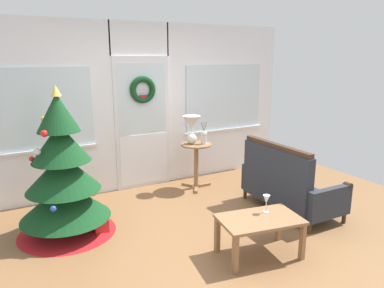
# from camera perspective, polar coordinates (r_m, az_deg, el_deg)

# --- Properties ---
(ground_plane) EXTENTS (6.76, 6.76, 0.00)m
(ground_plane) POSITION_cam_1_polar(r_m,az_deg,el_deg) (4.39, 3.03, -14.38)
(ground_plane) COLOR brown
(back_wall_with_door) EXTENTS (5.20, 0.19, 2.55)m
(back_wall_with_door) POSITION_cam_1_polar(r_m,az_deg,el_deg) (5.80, -7.88, 5.77)
(back_wall_with_door) COLOR white
(back_wall_with_door) RESTS_ON ground
(christmas_tree) EXTENTS (1.13, 1.13, 1.74)m
(christmas_tree) POSITION_cam_1_polar(r_m,az_deg,el_deg) (4.51, -19.31, -5.30)
(christmas_tree) COLOR #4C331E
(christmas_tree) RESTS_ON ground
(settee_sofa) EXTENTS (0.73, 1.39, 0.96)m
(settee_sofa) POSITION_cam_1_polar(r_m,az_deg,el_deg) (5.09, 14.36, -6.16)
(settee_sofa) COLOR #3D281C
(settee_sofa) RESTS_ON ground
(side_table) EXTENTS (0.50, 0.48, 0.72)m
(side_table) POSITION_cam_1_polar(r_m,az_deg,el_deg) (5.76, 0.66, -2.01)
(side_table) COLOR #8E6642
(side_table) RESTS_ON ground
(table_lamp) EXTENTS (0.28, 0.28, 0.44)m
(table_lamp) POSITION_cam_1_polar(r_m,az_deg,el_deg) (5.65, -0.06, 2.84)
(table_lamp) COLOR silver
(table_lamp) RESTS_ON side_table
(flower_vase) EXTENTS (0.11, 0.10, 0.35)m
(flower_vase) POSITION_cam_1_polar(r_m,az_deg,el_deg) (5.68, 1.85, 1.16)
(flower_vase) COLOR beige
(flower_vase) RESTS_ON side_table
(coffee_table) EXTENTS (0.92, 0.66, 0.42)m
(coffee_table) POSITION_cam_1_polar(r_m,az_deg,el_deg) (3.96, 10.43, -12.04)
(coffee_table) COLOR #8E6642
(coffee_table) RESTS_ON ground
(wine_glass) EXTENTS (0.08, 0.08, 0.20)m
(wine_glass) POSITION_cam_1_polar(r_m,az_deg,el_deg) (4.02, 11.45, -8.48)
(wine_glass) COLOR silver
(wine_glass) RESTS_ON coffee_table
(gift_box) EXTENTS (0.16, 0.15, 0.16)m
(gift_box) POSITION_cam_1_polar(r_m,az_deg,el_deg) (4.61, -13.94, -12.24)
(gift_box) COLOR red
(gift_box) RESTS_ON ground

